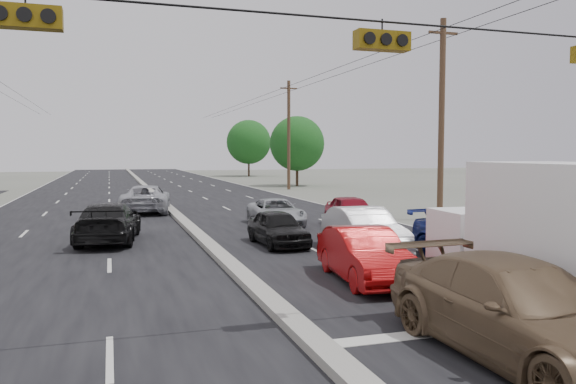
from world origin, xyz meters
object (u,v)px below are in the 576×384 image
Objects in this scene: box_truck at (553,236)px; queue_car_e at (351,212)px; utility_pole_right_b at (442,118)px; utility_pole_right_c at (289,134)px; tree_right_mid at (297,144)px; queue_car_c at (276,213)px; oncoming_near at (108,223)px; oncoming_far at (146,199)px; queue_car_b at (364,230)px; red_sedan at (365,255)px; queue_car_d at (480,239)px; tan_sedan at (519,311)px; tree_right_far at (249,142)px; queue_car_a at (278,228)px.

box_truck is 1.50× the size of queue_car_e.
utility_pole_right_c is (0.00, 25.00, 0.00)m from utility_pole_right_b.
queue_car_c is at bearing -110.38° from tree_right_mid.
oncoming_far reaches higher than oncoming_near.
queue_car_e is (2.13, 5.77, -0.03)m from queue_car_b.
queue_car_d is (4.43, 1.17, 0.05)m from red_sedan.
box_truck is 15.58m from oncoming_near.
utility_pole_right_b reaches higher than oncoming_far.
queue_car_b is (-0.67, 7.81, -0.88)m from box_truck.
oncoming_far is at bearing -93.72° from oncoming_near.
oncoming_near is (-10.85, 7.75, 0.00)m from queue_car_d.
queue_car_c is 0.86× the size of queue_car_d.
utility_pole_right_c is 26.45m from queue_car_c.
queue_car_d reaches higher than queue_car_e.
queue_car_c is (0.99, 11.59, -0.08)m from red_sedan.
tan_sedan reaches higher than queue_car_e.
tree_right_far is (3.50, 30.00, -0.15)m from utility_pole_right_c.
tan_sedan is 16.07m from oncoming_near.
queue_car_d is at bearing -116.74° from utility_pole_right_b.
tan_sedan is (-9.50, -17.03, -4.30)m from utility_pole_right_b.
box_truck reaches higher than red_sedan.
queue_car_c is 3.51m from queue_car_e.
utility_pole_right_b reaches higher than queue_car_a.
utility_pole_right_b is at bearing -90.00° from utility_pole_right_c.
tree_right_far reaches higher than oncoming_far.
oncoming_near is (-7.41, -2.67, 0.13)m from queue_car_c.
oncoming_far is at bearing 127.07° from queue_car_c.
red_sedan is (-12.00, -41.22, -3.63)m from tree_right_mid.
oncoming_near is (-15.92, -27.31, -4.35)m from utility_pole_right_c.
oncoming_far is at bearing -110.40° from tree_right_far.
utility_pole_right_c is 1.93× the size of queue_car_d.
oncoming_far is at bearing 110.54° from queue_car_d.
queue_car_b is 16.64m from oncoming_far.
utility_pole_right_b reaches higher than queue_car_d.
tree_right_far is 63.34m from queue_car_b.
utility_pole_right_c is 5.64m from tree_right_mid.
tan_sedan reaches higher than red_sedan.
oncoming_far is (-6.94, 23.22, -0.86)m from box_truck.
red_sedan is 10.99m from oncoming_near.
queue_car_c is (-0.88, 7.58, -0.13)m from queue_car_b.
queue_car_e is at bearing 72.60° from queue_car_b.
red_sedan is 1.00× the size of queue_car_e.
tree_right_mid reaches higher than queue_car_b.
queue_car_b reaches higher than queue_car_c.
red_sedan is at bearing 88.25° from tan_sedan.
queue_car_c is at bearing 156.06° from queue_car_e.
tree_right_far is at bearing 82.74° from queue_car_b.
queue_car_e is 0.82× the size of oncoming_near.
queue_car_a is at bearing -102.70° from tree_right_far.
oncoming_far is at bearing 115.01° from queue_car_b.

